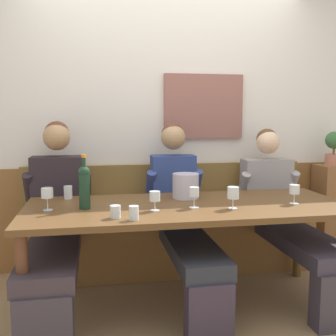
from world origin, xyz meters
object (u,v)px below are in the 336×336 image
object	(u,v)px
person_center_left_seat	(182,211)
water_tumbler_center	(68,192)
water_tumbler_right	(115,212)
potted_plant	(334,147)
dining_table	(188,215)
ice_bucket	(186,186)
person_left_seat	(55,215)
wine_bottle_green_tall	(84,186)
wine_glass_by_bottle	(155,197)
wall_bench	(170,240)
person_center_right_seat	(286,212)
wine_glass_left_end	(294,191)
wine_glass_center_front	(194,193)
wine_glass_center_rear	(47,194)
wine_glass_near_bucket	(233,193)
water_tumbler_left	(134,213)

from	to	relation	value
person_center_left_seat	water_tumbler_center	distance (m)	0.88
water_tumbler_right	potted_plant	size ratio (longest dim) A/B	0.24
dining_table	ice_bucket	distance (m)	0.28
person_left_seat	wine_bottle_green_tall	world-z (taller)	person_left_seat
dining_table	wine_glass_by_bottle	world-z (taller)	wine_glass_by_bottle
wall_bench	person_center_left_seat	bearing A→B (deg)	-86.40
person_center_right_seat	water_tumbler_right	bearing A→B (deg)	-157.57
wine_bottle_green_tall	water_tumbler_right	world-z (taller)	wine_bottle_green_tall
person_left_seat	potted_plant	distance (m)	2.59
wine_bottle_green_tall	wine_glass_left_end	distance (m)	1.46
wine_glass_left_end	ice_bucket	bearing A→B (deg)	154.95
wine_bottle_green_tall	wine_glass_center_front	distance (m)	0.73
dining_table	wine_glass_left_end	bearing A→B (deg)	-8.07
person_left_seat	person_center_right_seat	world-z (taller)	person_left_seat
wine_glass_center_rear	wine_glass_near_bucket	world-z (taller)	wine_glass_center_rear
wall_bench	water_tumbler_right	bearing A→B (deg)	-117.70
wall_bench	wine_glass_near_bucket	distance (m)	1.09
person_left_seat	wine_glass_center_front	world-z (taller)	person_left_seat
wine_bottle_green_tall	person_center_right_seat	bearing A→B (deg)	10.49
dining_table	wine_bottle_green_tall	xyz separation A→B (m)	(-0.71, -0.00, 0.23)
wine_bottle_green_tall	person_left_seat	bearing A→B (deg)	124.44
dining_table	water_tumbler_center	bearing A→B (deg)	157.05
wine_glass_center_rear	wine_glass_center_front	distance (m)	0.97
wine_glass_left_end	potted_plant	distance (m)	1.21
person_left_seat	wine_glass_center_front	bearing A→B (deg)	-24.52
wine_glass_center_front	wine_glass_near_bucket	distance (m)	0.26
wine_glass_center_rear	water_tumbler_center	distance (m)	0.38
wall_bench	potted_plant	xyz separation A→B (m)	(1.58, 0.03, 0.80)
ice_bucket	wine_glass_by_bottle	xyz separation A→B (m)	(-0.29, -0.37, -0.00)
person_center_left_seat	water_tumbler_left	size ratio (longest dim) A/B	15.51
wine_glass_center_rear	water_tumbler_center	xyz separation A→B (m)	(0.11, 0.36, -0.06)
wall_bench	person_center_left_seat	xyz separation A→B (m)	(0.02, -0.38, 0.36)
wine_bottle_green_tall	potted_plant	world-z (taller)	potted_plant
wine_glass_by_bottle	wine_glass_left_end	bearing A→B (deg)	1.93
dining_table	potted_plant	bearing A→B (deg)	25.18
person_left_seat	dining_table	bearing A→B (deg)	-19.54
person_center_left_seat	potted_plant	distance (m)	1.67
person_left_seat	water_tumbler_right	world-z (taller)	person_left_seat
ice_bucket	potted_plant	distance (m)	1.65
wine_glass_left_end	potted_plant	world-z (taller)	potted_plant
wine_glass_center_front	wine_bottle_green_tall	bearing A→B (deg)	172.11
water_tumbler_right	water_tumbler_center	xyz separation A→B (m)	(-0.32, 0.64, 0.01)
person_left_seat	ice_bucket	xyz separation A→B (m)	(0.97, -0.11, 0.21)
wall_bench	wine_glass_near_bucket	bearing A→B (deg)	-73.31
wine_glass_center_rear	potted_plant	world-z (taller)	potted_plant
wine_glass_center_rear	ice_bucket	bearing A→B (deg)	12.97
wine_glass_left_end	water_tumbler_left	xyz separation A→B (m)	(-1.16, -0.25, -0.05)
wine_glass_near_bucket	wine_glass_center_front	bearing A→B (deg)	163.88
wall_bench	person_center_left_seat	size ratio (longest dim) A/B	1.92
person_center_left_seat	water_tumbler_right	bearing A→B (deg)	-131.82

